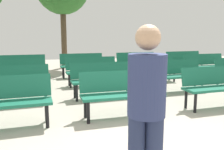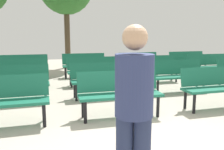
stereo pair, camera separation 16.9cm
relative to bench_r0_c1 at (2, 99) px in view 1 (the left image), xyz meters
name	(u,v)px [view 1 (the left image)]	position (x,y,z in m)	size (l,w,h in m)	color
bench_r0_c1	(2,99)	(0.00, 0.00, 0.00)	(1.64, 0.63, 0.87)	#19664C
bench_r0_c2	(122,91)	(2.11, 0.16, 0.00)	(1.63, 0.58, 0.87)	#19664C
bench_r0_c3	(217,84)	(4.28, 0.32, 0.00)	(1.64, 0.62, 0.87)	#19664C
bench_r1_c1	(13,82)	(-0.11, 1.50, 0.00)	(1.64, 0.64, 0.87)	#19664C
bench_r1_c2	(103,77)	(1.99, 1.66, 0.00)	(1.64, 0.62, 0.87)	#19664C
bench_r1_c3	(176,73)	(4.11, 1.86, 0.00)	(1.64, 0.62, 0.87)	#19664C
bench_r2_c1	(17,72)	(-0.28, 2.99, 0.00)	(1.63, 0.61, 0.87)	#19664C
bench_r2_c2	(92,69)	(1.91, 3.17, 0.00)	(1.64, 0.62, 0.87)	#19664C
bench_r2_c3	(153,67)	(3.99, 3.32, 0.00)	(1.63, 0.58, 0.87)	#19664C
bench_r2_c4	(205,64)	(6.12, 3.54, 0.00)	(1.63, 0.60, 0.87)	#19664C
bench_r3_c1	(21,66)	(-0.37, 4.48, 0.00)	(1.63, 0.59, 0.87)	#19664C
bench_r3_c2	(82,64)	(1.73, 4.69, 0.00)	(1.63, 0.59, 0.87)	#19664C
bench_r3_c3	(137,62)	(3.91, 4.80, 0.00)	(1.64, 0.63, 0.87)	#19664C
bench_r3_c4	(184,60)	(6.08, 4.96, 0.00)	(1.64, 0.65, 0.87)	#19664C
visitor_with_backpack	(146,105)	(1.72, -2.19, 0.43)	(0.46, 0.59, 1.65)	navy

